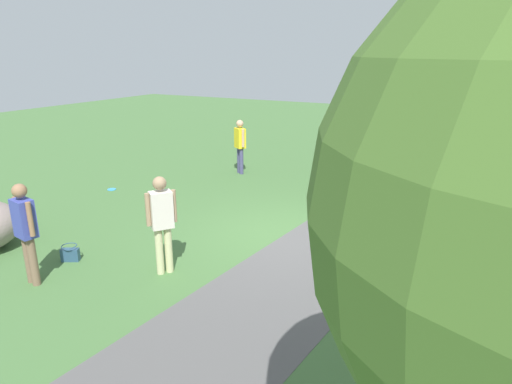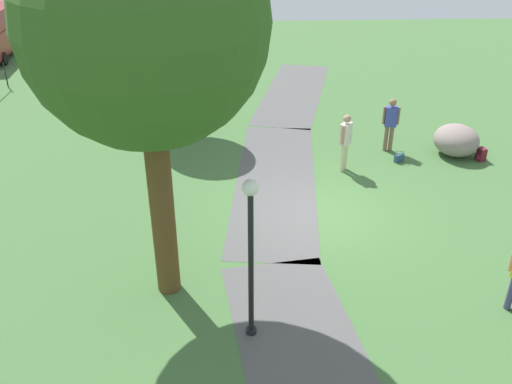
{
  "view_description": "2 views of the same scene",
  "coord_description": "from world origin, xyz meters",
  "px_view_note": "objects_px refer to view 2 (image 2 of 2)",
  "views": [
    {
      "loc": [
        7.92,
        3.49,
        3.68
      ],
      "look_at": [
        0.91,
        -0.23,
        1.16
      ],
      "focal_mm": 31.28,
      "sensor_mm": 36.0,
      "label": 1
    },
    {
      "loc": [
        -11.99,
        2.18,
        7.28
      ],
      "look_at": [
        -0.38,
        1.58,
        0.9
      ],
      "focal_mm": 38.44,
      "sensor_mm": 36.0,
      "label": 2
    }
  ],
  "objects_px": {
    "large_shade_tree": "(145,26)",
    "woman_with_handbag": "(391,121)",
    "lamp_post": "(251,244)",
    "backpack_by_boulder": "(481,154)",
    "spare_backpack_on_lawn": "(454,136)",
    "lawn_boulder": "(456,140)",
    "handbag_on_grass": "(399,157)",
    "young_tree_near_path": "(169,47)",
    "man_near_boulder": "(345,138)"
  },
  "relations": [
    {
      "from": "lamp_post",
      "to": "handbag_on_grass",
      "type": "relative_size",
      "value": 8.8
    },
    {
      "from": "handbag_on_grass",
      "to": "spare_backpack_on_lawn",
      "type": "height_order",
      "value": "spare_backpack_on_lawn"
    },
    {
      "from": "lamp_post",
      "to": "spare_backpack_on_lawn",
      "type": "distance_m",
      "value": 11.35
    },
    {
      "from": "lawn_boulder",
      "to": "handbag_on_grass",
      "type": "bearing_deg",
      "value": 103.62
    },
    {
      "from": "large_shade_tree",
      "to": "handbag_on_grass",
      "type": "xyz_separation_m",
      "value": [
        5.77,
        -6.51,
        -5.22
      ]
    },
    {
      "from": "young_tree_near_path",
      "to": "man_near_boulder",
      "type": "xyz_separation_m",
      "value": [
        -3.09,
        -5.2,
        -1.96
      ]
    },
    {
      "from": "woman_with_handbag",
      "to": "lamp_post",
      "type": "bearing_deg",
      "value": 149.61
    },
    {
      "from": "young_tree_near_path",
      "to": "spare_backpack_on_lawn",
      "type": "height_order",
      "value": "young_tree_near_path"
    },
    {
      "from": "backpack_by_boulder",
      "to": "spare_backpack_on_lawn",
      "type": "xyz_separation_m",
      "value": [
        1.5,
        0.29,
        0.0
      ]
    },
    {
      "from": "lamp_post",
      "to": "large_shade_tree",
      "type": "bearing_deg",
      "value": 49.13
    },
    {
      "from": "large_shade_tree",
      "to": "woman_with_handbag",
      "type": "distance_m",
      "value": 10.17
    },
    {
      "from": "man_near_boulder",
      "to": "handbag_on_grass",
      "type": "distance_m",
      "value": 2.07
    },
    {
      "from": "man_near_boulder",
      "to": "spare_backpack_on_lawn",
      "type": "relative_size",
      "value": 4.33
    },
    {
      "from": "man_near_boulder",
      "to": "lamp_post",
      "type": "bearing_deg",
      "value": 155.73
    },
    {
      "from": "lawn_boulder",
      "to": "woman_with_handbag",
      "type": "distance_m",
      "value": 2.13
    },
    {
      "from": "handbag_on_grass",
      "to": "backpack_by_boulder",
      "type": "bearing_deg",
      "value": -90.52
    },
    {
      "from": "backpack_by_boulder",
      "to": "man_near_boulder",
      "type": "bearing_deg",
      "value": 95.73
    },
    {
      "from": "woman_with_handbag",
      "to": "man_near_boulder",
      "type": "height_order",
      "value": "man_near_boulder"
    },
    {
      "from": "woman_with_handbag",
      "to": "young_tree_near_path",
      "type": "bearing_deg",
      "value": 75.56
    },
    {
      "from": "handbag_on_grass",
      "to": "spare_backpack_on_lawn",
      "type": "relative_size",
      "value": 0.92
    },
    {
      "from": "lawn_boulder",
      "to": "man_near_boulder",
      "type": "height_order",
      "value": "man_near_boulder"
    },
    {
      "from": "large_shade_tree",
      "to": "lawn_boulder",
      "type": "bearing_deg",
      "value": -53.45
    },
    {
      "from": "backpack_by_boulder",
      "to": "lamp_post",
      "type": "bearing_deg",
      "value": 134.12
    },
    {
      "from": "large_shade_tree",
      "to": "lamp_post",
      "type": "relative_size",
      "value": 2.31
    },
    {
      "from": "large_shade_tree",
      "to": "handbag_on_grass",
      "type": "distance_m",
      "value": 10.14
    },
    {
      "from": "woman_with_handbag",
      "to": "large_shade_tree",
      "type": "bearing_deg",
      "value": 136.12
    },
    {
      "from": "lamp_post",
      "to": "backpack_by_boulder",
      "type": "bearing_deg",
      "value": -45.88
    },
    {
      "from": "backpack_by_boulder",
      "to": "spare_backpack_on_lawn",
      "type": "distance_m",
      "value": 1.52
    },
    {
      "from": "woman_with_handbag",
      "to": "backpack_by_boulder",
      "type": "bearing_deg",
      "value": -108.16
    },
    {
      "from": "young_tree_near_path",
      "to": "lamp_post",
      "type": "bearing_deg",
      "value": -167.6
    },
    {
      "from": "large_shade_tree",
      "to": "woman_with_handbag",
      "type": "relative_size",
      "value": 4.36
    },
    {
      "from": "handbag_on_grass",
      "to": "woman_with_handbag",
      "type": "bearing_deg",
      "value": 9.08
    },
    {
      "from": "large_shade_tree",
      "to": "spare_backpack_on_lawn",
      "type": "bearing_deg",
      "value": -50.4
    },
    {
      "from": "young_tree_near_path",
      "to": "backpack_by_boulder",
      "type": "relative_size",
      "value": 10.82
    },
    {
      "from": "spare_backpack_on_lawn",
      "to": "lamp_post",
      "type": "bearing_deg",
      "value": 140.67
    },
    {
      "from": "young_tree_near_path",
      "to": "man_near_boulder",
      "type": "height_order",
      "value": "young_tree_near_path"
    },
    {
      "from": "young_tree_near_path",
      "to": "lamp_post",
      "type": "distance_m",
      "value": 10.1
    },
    {
      "from": "young_tree_near_path",
      "to": "woman_with_handbag",
      "type": "height_order",
      "value": "young_tree_near_path"
    },
    {
      "from": "woman_with_handbag",
      "to": "backpack_by_boulder",
      "type": "height_order",
      "value": "woman_with_handbag"
    },
    {
      "from": "lamp_post",
      "to": "woman_with_handbag",
      "type": "distance_m",
      "value": 9.39
    },
    {
      "from": "large_shade_tree",
      "to": "spare_backpack_on_lawn",
      "type": "xyz_separation_m",
      "value": [
        7.24,
        -8.75,
        -5.17
      ]
    },
    {
      "from": "lawn_boulder",
      "to": "spare_backpack_on_lawn",
      "type": "height_order",
      "value": "lawn_boulder"
    },
    {
      "from": "woman_with_handbag",
      "to": "spare_backpack_on_lawn",
      "type": "distance_m",
      "value": 2.59
    },
    {
      "from": "handbag_on_grass",
      "to": "backpack_by_boulder",
      "type": "distance_m",
      "value": 2.54
    },
    {
      "from": "lamp_post",
      "to": "spare_backpack_on_lawn",
      "type": "height_order",
      "value": "lamp_post"
    },
    {
      "from": "woman_with_handbag",
      "to": "handbag_on_grass",
      "type": "relative_size",
      "value": 4.66
    },
    {
      "from": "young_tree_near_path",
      "to": "handbag_on_grass",
      "type": "distance_m",
      "value": 8.01
    },
    {
      "from": "lamp_post",
      "to": "man_near_boulder",
      "type": "bearing_deg",
      "value": -24.27
    },
    {
      "from": "lamp_post",
      "to": "woman_with_handbag",
      "type": "xyz_separation_m",
      "value": [
        8.05,
        -4.72,
        -1.02
      ]
    },
    {
      "from": "young_tree_near_path",
      "to": "spare_backpack_on_lawn",
      "type": "xyz_separation_m",
      "value": [
        -1.15,
        -9.26,
        -2.77
      ]
    }
  ]
}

